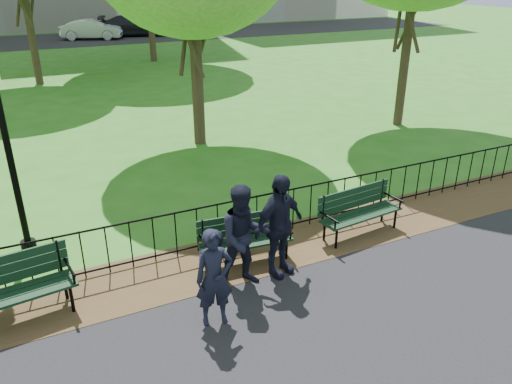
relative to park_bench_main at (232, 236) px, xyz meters
name	(u,v)px	position (x,y,z in m)	size (l,w,h in m)	color
ground	(256,309)	(-0.20, -1.33, -0.57)	(120.00, 120.00, 0.00)	#286219
dirt_strip	(219,261)	(-0.20, 0.17, -0.55)	(60.00, 1.60, 0.01)	#372A16
far_street	(46,41)	(-0.20, 33.67, -0.56)	(70.00, 9.00, 0.01)	black
iron_fence	(208,225)	(-0.20, 0.67, -0.07)	(24.06, 0.06, 1.00)	black
park_bench_main	(232,236)	(0.00, 0.00, 0.00)	(1.67, 0.66, 0.92)	black
park_bench_left_a	(2,285)	(-3.58, 0.02, 0.06)	(1.99, 0.83, 1.09)	black
park_bench_right_a	(358,207)	(2.66, 0.00, 0.00)	(1.79, 0.71, 0.99)	black
lamppost	(9,152)	(-3.20, 2.18, 1.34)	(0.31, 0.31, 3.49)	black
person_left	(214,278)	(-0.85, -1.33, 0.20)	(0.55, 0.36, 1.50)	black
person_mid	(244,237)	(-0.06, -0.64, 0.32)	(0.85, 0.44, 1.75)	black
person_right	(279,226)	(0.59, -0.59, 0.35)	(1.06, 0.43, 1.80)	black
sedan_silver	(91,29)	(3.00, 32.93, 0.16)	(1.52, 4.36, 1.44)	#B9BDC2
sedan_dark	(135,26)	(6.44, 33.75, 0.22)	(2.16, 5.31, 1.54)	black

